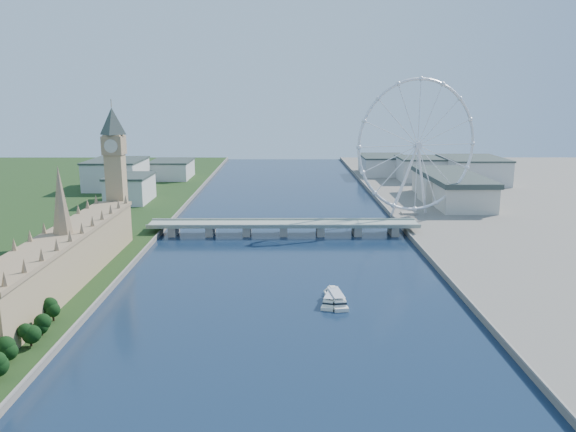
{
  "coord_description": "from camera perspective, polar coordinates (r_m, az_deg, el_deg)",
  "views": [
    {
      "loc": [
        0.79,
        -147.28,
        112.02
      ],
      "look_at": [
        3.03,
        210.0,
        34.85
      ],
      "focal_mm": 35.0,
      "sensor_mm": 36.0,
      "label": 1
    }
  ],
  "objects": [
    {
      "name": "city_skyline",
      "position": [
        714.75,
        2.73,
        4.53
      ],
      "size": [
        505.0,
        280.0,
        32.0
      ],
      "color": "beige",
      "rests_on": "ground"
    },
    {
      "name": "parliament_range",
      "position": [
        354.97,
        -21.67,
        -3.98
      ],
      "size": [
        24.0,
        200.0,
        70.0
      ],
      "color": "tan",
      "rests_on": "ground"
    },
    {
      "name": "big_ben",
      "position": [
        446.67,
        -17.21,
        5.81
      ],
      "size": [
        20.02,
        20.02,
        110.0
      ],
      "color": "tan",
      "rests_on": "ground"
    },
    {
      "name": "london_eye",
      "position": [
        518.21,
        13.04,
        6.95
      ],
      "size": [
        113.6,
        39.12,
        124.3
      ],
      "color": "silver",
      "rests_on": "ground"
    },
    {
      "name": "county_hall",
      "position": [
        613.31,
        16.15,
        1.18
      ],
      "size": [
        54.0,
        144.0,
        35.0
      ],
      "primitive_type": null,
      "color": "beige",
      "rests_on": "ground"
    },
    {
      "name": "westminster_bridge",
      "position": [
        459.53,
        -0.45,
        -1.07
      ],
      "size": [
        220.0,
        22.0,
        9.5
      ],
      "color": "gray",
      "rests_on": "ground"
    },
    {
      "name": "tour_boat_far",
      "position": [
        313.27,
        4.91,
        -8.81
      ],
      "size": [
        11.98,
        31.56,
        6.81
      ],
      "primitive_type": null,
      "rotation": [
        0.0,
        0.0,
        0.14
      ],
      "color": "silver",
      "rests_on": "ground"
    },
    {
      "name": "tour_boat_near",
      "position": [
        312.99,
        4.38,
        -8.82
      ],
      "size": [
        13.83,
        28.4,
        6.06
      ],
      "primitive_type": null,
      "rotation": [
        0.0,
        0.0,
        -0.26
      ],
      "color": "silver",
      "rests_on": "ground"
    }
  ]
}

